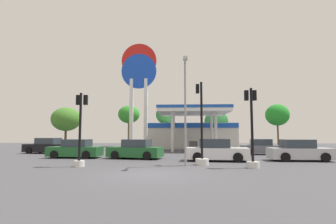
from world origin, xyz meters
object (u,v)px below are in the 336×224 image
Objects in this scene: traffic_signal_0 at (252,139)px; corner_streetlamp at (185,101)px; car_5 at (299,151)px; car_1 at (135,150)px; traffic_signal_2 at (80,137)px; traffic_signal_1 at (202,144)px; tree_4 at (277,115)px; tree_1 at (129,114)px; tree_0 at (66,119)px; car_4 at (262,148)px; car_2 at (216,151)px; car_0 at (76,149)px; car_3 at (47,146)px; tree_2 at (165,115)px; tree_3 at (216,122)px; station_pole_sign at (139,81)px.

traffic_signal_0 is 4.24m from corner_streetlamp.
corner_streetlamp is (-7.90, -3.66, 3.07)m from car_5.
traffic_signal_2 is at bearing -114.21° from car_1.
traffic_signal_1 is 0.75× the size of tree_4.
tree_4 reaches higher than traffic_signal_1.
tree_0 is at bearing 172.02° from tree_1.
corner_streetlamp is (-7.13, -9.43, 3.10)m from car_4.
car_4 is 0.62× the size of tree_4.
car_2 is 0.87× the size of traffic_signal_1.
corner_streetlamp is at bearing 173.52° from traffic_signal_0.
traffic_signal_2 reaches higher than car_0.
car_2 is 4.09m from traffic_signal_0.
tree_4 is at bearing 66.19° from car_4.
car_2 is at bearing -23.43° from car_3.
corner_streetlamp reaches higher than traffic_signal_0.
car_2 is 27.93m from tree_4.
car_3 is at bearing 178.33° from car_4.
car_1 is at bearing -28.70° from car_3.
traffic_signal_1 is 7.09m from traffic_signal_2.
tree_4 reaches higher than tree_2.
traffic_signal_2 is at bearing -97.39° from tree_2.
car_4 is at bearing 54.19° from traffic_signal_1.
tree_4 reaches higher than car_4.
car_4 is 0.65× the size of tree_1.
traffic_signal_0 is 0.76× the size of tree_3.
tree_4 reaches higher than car_5.
traffic_signal_0 is at bearing -0.51° from traffic_signal_2.
corner_streetlamp is at bearing -71.90° from station_pole_sign.
car_2 is 7.88m from car_4.
car_4 is at bearing 23.34° from car_1.
tree_1 reaches higher than traffic_signal_2.
car_0 is 0.98× the size of traffic_signal_2.
station_pole_sign is 15.28m from tree_3.
tree_2 reaches higher than corner_streetlamp.
station_pole_sign is 9.29m from tree_1.
tree_4 reaches higher than car_1.
traffic_signal_2 is at bearing -54.61° from car_3.
car_2 is 0.71× the size of corner_streetlamp.
traffic_signal_0 is 30.53m from tree_4.
car_1 is at bearing 174.66° from car_5.
corner_streetlamp is (8.40, -25.02, -1.21)m from tree_1.
tree_3 is 10.01m from tree_4.
corner_streetlamp reaches higher than car_1.
traffic_signal_1 reaches higher than car_1.
tree_1 reaches higher than tree_3.
car_5 is at bearing 24.88° from corner_streetlamp.
traffic_signal_1 is at bearing -39.38° from car_1.
tree_2 is at bearing 54.64° from car_3.
car_0 is 0.95× the size of car_3.
traffic_signal_2 is 0.69× the size of corner_streetlamp.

